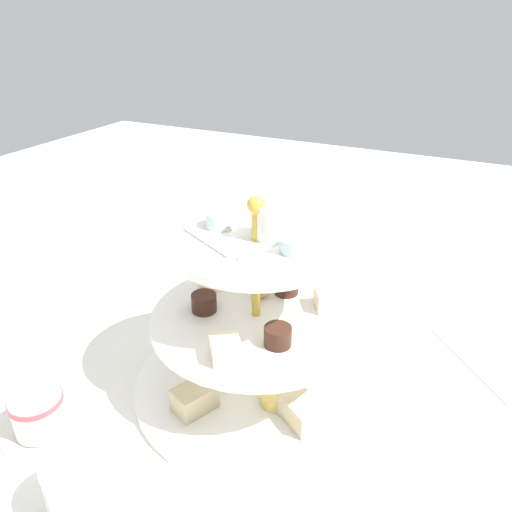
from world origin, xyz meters
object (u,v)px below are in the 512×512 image
(butter_knife_left, at_px, (469,362))
(butter_knife_right, at_px, (87,322))
(water_glass_short_left, at_px, (82,490))
(water_glass_tall_right, at_px, (259,254))
(teacup_with_saucer, at_px, (39,416))
(tiered_serving_stand, at_px, (256,334))

(butter_knife_left, distance_m, butter_knife_right, 0.55)
(water_glass_short_left, height_order, butter_knife_right, water_glass_short_left)
(water_glass_tall_right, distance_m, teacup_with_saucer, 0.41)
(tiered_serving_stand, height_order, water_glass_short_left, tiered_serving_stand)
(water_glass_short_left, relative_size, teacup_with_saucer, 0.79)
(water_glass_tall_right, xyz_separation_m, butter_knife_left, (0.34, -0.05, -0.06))
(tiered_serving_stand, bearing_deg, teacup_with_saucer, -136.28)
(butter_knife_left, bearing_deg, tiered_serving_stand, 83.40)
(water_glass_short_left, distance_m, butter_knife_left, 0.50)
(tiered_serving_stand, relative_size, butter_knife_left, 1.79)
(water_glass_short_left, relative_size, butter_knife_left, 0.42)
(water_glass_tall_right, height_order, butter_knife_right, water_glass_tall_right)
(teacup_with_saucer, distance_m, butter_knife_right, 0.22)
(butter_knife_left, bearing_deg, teacup_with_saucer, 87.59)
(tiered_serving_stand, xyz_separation_m, butter_knife_left, (0.24, 0.17, -0.08))
(teacup_with_saucer, relative_size, butter_knife_right, 0.53)
(butter_knife_left, bearing_deg, water_glass_tall_right, 39.81)
(teacup_with_saucer, bearing_deg, water_glass_short_left, -25.68)
(tiered_serving_stand, distance_m, water_glass_tall_right, 0.24)
(water_glass_tall_right, distance_m, butter_knife_right, 0.29)
(water_glass_tall_right, relative_size, butter_knife_left, 0.78)
(teacup_with_saucer, relative_size, butter_knife_left, 0.53)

